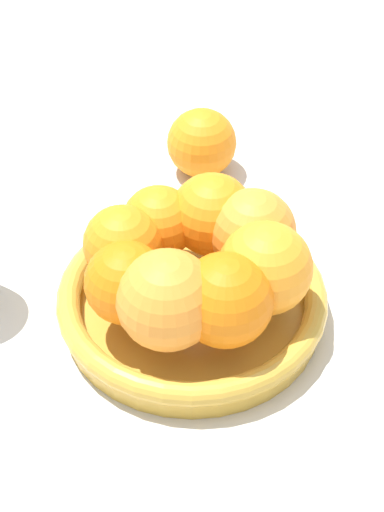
{
  "coord_description": "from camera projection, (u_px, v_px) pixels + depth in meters",
  "views": [
    {
      "loc": [
        -0.29,
        0.44,
        0.56
      ],
      "look_at": [
        0.0,
        0.0,
        0.07
      ],
      "focal_mm": 60.0,
      "sensor_mm": 36.0,
      "label": 1
    }
  ],
  "objects": [
    {
      "name": "fruit_bowl",
      "position": [
        192.0,
        301.0,
        0.76
      ],
      "size": [
        0.24,
        0.24,
        0.04
      ],
      "color": "gold",
      "rests_on": "ground_plane"
    },
    {
      "name": "ground_plane",
      "position": [
        192.0,
        316.0,
        0.77
      ],
      "size": [
        4.0,
        4.0,
        0.0
      ],
      "primitive_type": "plane",
      "color": "beige"
    },
    {
      "name": "orange_pile",
      "position": [
        198.0,
        260.0,
        0.71
      ],
      "size": [
        0.19,
        0.19,
        0.08
      ],
      "color": "orange",
      "rests_on": "fruit_bowl"
    },
    {
      "name": "stray_orange",
      "position": [
        202.0,
        143.0,
        0.9
      ],
      "size": [
        0.07,
        0.07,
        0.07
      ],
      "primitive_type": "sphere",
      "color": "orange",
      "rests_on": "ground_plane"
    }
  ]
}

